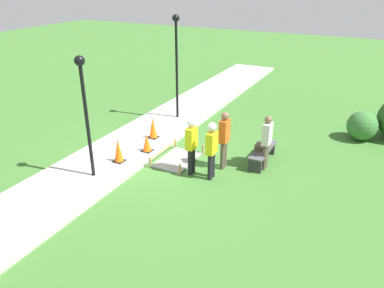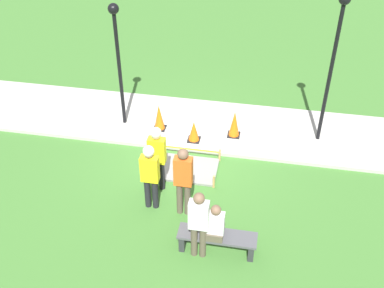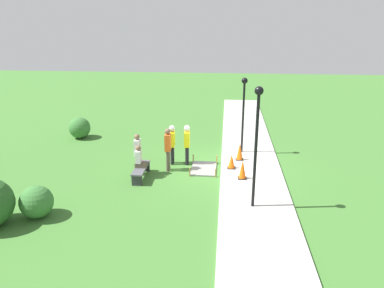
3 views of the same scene
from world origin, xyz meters
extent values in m
plane|color=#3D702D|center=(0.00, 0.00, 0.00)|extent=(60.00, 60.00, 0.00)
cube|color=#ADAAA3|center=(0.00, -1.26, 0.05)|extent=(28.00, 2.52, 0.10)
cube|color=gray|center=(-0.18, 0.72, 0.03)|extent=(1.59, 1.05, 0.06)
cube|color=tan|center=(-0.98, 0.20, 0.18)|extent=(0.05, 0.05, 0.36)
cube|color=tan|center=(0.62, 0.20, 0.18)|extent=(0.05, 0.05, 0.36)
cube|color=tan|center=(-0.98, 1.25, 0.18)|extent=(0.05, 0.05, 0.36)
cube|color=tan|center=(0.62, 1.25, 0.18)|extent=(0.05, 0.05, 0.36)
cube|color=yellow|center=(-0.18, 0.20, 0.27)|extent=(1.59, 0.00, 0.04)
cube|color=black|center=(-1.23, -0.86, 0.11)|extent=(0.34, 0.34, 0.02)
cone|color=orange|center=(-1.23, -0.86, 0.50)|extent=(0.29, 0.29, 0.75)
cube|color=black|center=(-0.18, -0.44, 0.11)|extent=(0.34, 0.34, 0.02)
cone|color=orange|center=(-0.18, -0.44, 0.41)|extent=(0.29, 0.29, 0.58)
cube|color=black|center=(0.87, -0.81, 0.11)|extent=(0.34, 0.34, 0.02)
cone|color=orange|center=(0.87, -0.81, 0.50)|extent=(0.29, 0.29, 0.74)
cube|color=#2D2D33|center=(-2.05, 3.18, 0.20)|extent=(0.12, 0.40, 0.41)
cube|color=#2D2D33|center=(-0.60, 3.18, 0.20)|extent=(0.12, 0.40, 0.41)
cube|color=#4C4C51|center=(-1.33, 3.18, 0.44)|extent=(1.65, 0.44, 0.06)
cube|color=brown|center=(-1.28, 3.18, 0.56)|extent=(0.34, 0.44, 0.18)
cube|color=silver|center=(-1.28, 3.26, 0.90)|extent=(0.36, 0.20, 0.50)
sphere|color=brown|center=(-1.28, 3.26, 1.25)|extent=(0.21, 0.21, 0.21)
cylinder|color=black|center=(0.25, 1.50, 0.41)|extent=(0.14, 0.14, 0.83)
cylinder|color=black|center=(0.43, 1.50, 0.41)|extent=(0.14, 0.14, 0.83)
cube|color=yellow|center=(0.34, 1.50, 1.15)|extent=(0.40, 0.22, 0.65)
sphere|color=tan|center=(0.34, 1.50, 1.59)|extent=(0.22, 0.22, 0.22)
sphere|color=white|center=(0.34, 1.50, 1.66)|extent=(0.26, 0.26, 0.26)
cylinder|color=black|center=(0.25, 2.15, 0.41)|extent=(0.14, 0.14, 0.81)
cylinder|color=black|center=(0.43, 2.15, 0.41)|extent=(0.14, 0.14, 0.81)
cube|color=yellow|center=(0.34, 2.15, 1.14)|extent=(0.40, 0.22, 0.64)
sphere|color=#A37A5B|center=(0.34, 2.15, 1.57)|extent=(0.22, 0.22, 0.22)
sphere|color=white|center=(0.34, 2.15, 1.63)|extent=(0.25, 0.25, 0.25)
cylinder|color=brown|center=(-0.51, 2.22, 0.44)|extent=(0.14, 0.14, 0.89)
cylinder|color=brown|center=(-0.33, 2.22, 0.44)|extent=(0.14, 0.14, 0.89)
cube|color=#E55B1E|center=(-0.42, 2.22, 1.24)|extent=(0.40, 0.22, 0.70)
sphere|color=brown|center=(-0.42, 2.22, 1.71)|extent=(0.24, 0.24, 0.24)
cylinder|color=brown|center=(-1.05, 3.37, 0.42)|extent=(0.14, 0.14, 0.84)
cylinder|color=brown|center=(-0.87, 3.37, 0.42)|extent=(0.14, 0.14, 0.84)
cube|color=silver|center=(-0.96, 3.37, 1.17)|extent=(0.40, 0.22, 0.66)
sphere|color=brown|center=(-0.96, 3.37, 1.61)|extent=(0.23, 0.23, 0.23)
cylinder|color=black|center=(1.93, -0.94, 1.74)|extent=(0.10, 0.10, 3.28)
sphere|color=black|center=(1.93, -0.94, 3.47)|extent=(0.28, 0.28, 0.28)
cylinder|color=black|center=(-3.51, -1.13, 2.01)|extent=(0.10, 0.10, 3.82)
sphere|color=black|center=(-3.51, -1.13, 4.01)|extent=(0.28, 0.28, 0.28)
sphere|color=#387033|center=(-4.72, 5.82, 0.53)|extent=(1.07, 1.07, 1.07)
sphere|color=#387033|center=(3.64, 7.64, 0.57)|extent=(1.14, 1.14, 1.14)
camera|label=1|loc=(9.21, 6.05, 5.53)|focal=35.00mm
camera|label=2|loc=(-2.03, 9.94, 7.95)|focal=45.00mm
camera|label=3|loc=(-14.96, -0.14, 6.08)|focal=35.00mm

